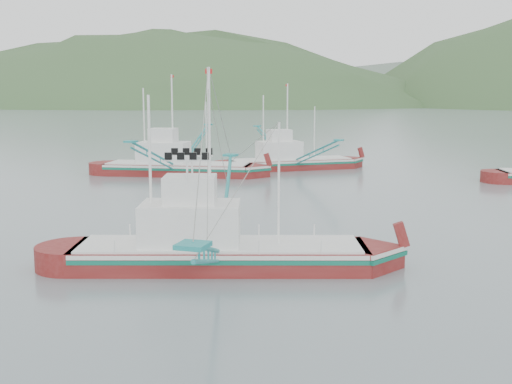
% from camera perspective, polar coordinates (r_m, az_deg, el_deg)
% --- Properties ---
extents(ground, '(1200.00, 1200.00, 0.00)m').
position_cam_1_polar(ground, '(30.98, -3.39, -7.51)').
color(ground, slate).
rests_on(ground, ground).
extents(main_boat, '(15.08, 25.72, 10.69)m').
position_cam_1_polar(main_boat, '(31.97, -3.48, -3.14)').
color(main_boat, maroon).
rests_on(main_boat, ground).
extents(bg_boat_left, '(15.86, 27.77, 11.31)m').
position_cam_1_polar(bg_boat_left, '(67.94, -7.12, 3.01)').
color(bg_boat_left, maroon).
rests_on(bg_boat_left, ground).
extents(bg_boat_far, '(18.67, 22.97, 10.37)m').
position_cam_1_polar(bg_boat_far, '(72.67, 3.06, 3.76)').
color(bg_boat_far, maroon).
rests_on(bg_boat_far, ground).
extents(headland_left, '(448.00, 308.00, 210.00)m').
position_cam_1_polar(headland_left, '(432.17, -8.63, 7.69)').
color(headland_left, '#34542B').
rests_on(headland_left, ground).
extents(ridge_distant, '(960.00, 400.00, 240.00)m').
position_cam_1_polar(ridge_distant, '(588.09, 19.69, 7.58)').
color(ridge_distant, slate).
rests_on(ridge_distant, ground).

